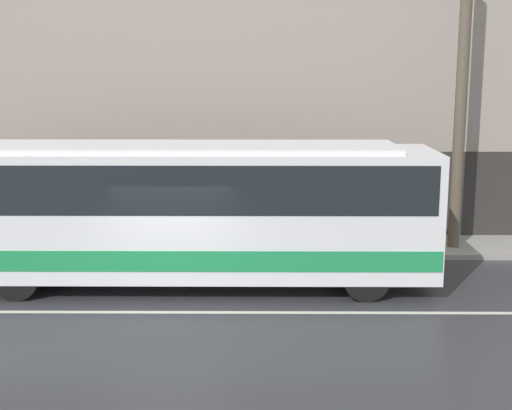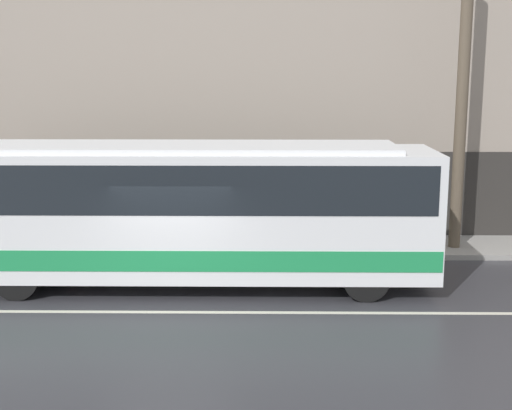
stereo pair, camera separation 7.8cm
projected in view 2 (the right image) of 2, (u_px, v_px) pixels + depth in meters
ground_plane at (169, 312)px, 14.51m from camera, size 60.00×60.00×0.00m
sidewalk at (194, 246)px, 19.51m from camera, size 60.00×2.23×0.14m
building_facade at (195, 66)px, 19.81m from camera, size 60.00×0.35×10.19m
lane_stripe at (169, 312)px, 14.51m from camera, size 54.00×0.14×0.01m
transit_bus at (177, 207)px, 15.99m from camera, size 11.49×2.50×3.23m
utility_pole_near at (462, 104)px, 18.45m from camera, size 0.31×0.31×7.65m
pedestrian_waiting at (68, 213)px, 19.67m from camera, size 0.36×0.36×1.67m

